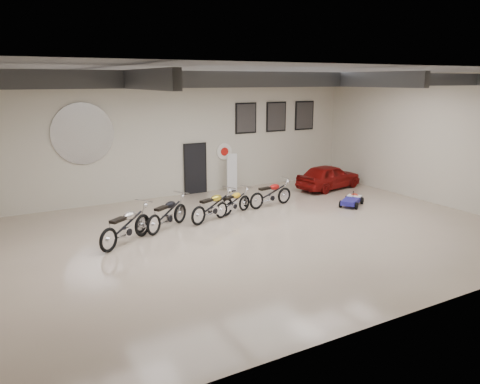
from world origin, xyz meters
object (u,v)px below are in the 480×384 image
banner_stand (232,172)px  motorcycle_black (167,213)px  motorcycle_yellow (233,202)px  motorcycle_red (271,193)px  motorcycle_silver (126,225)px  motorcycle_gold (213,206)px  vintage_car (329,177)px  go_kart (353,198)px

banner_stand → motorcycle_black: 5.70m
motorcycle_black → motorcycle_yellow: 2.72m
motorcycle_red → motorcycle_silver: bearing=-173.9°
motorcycle_gold → vintage_car: (6.63, 1.80, 0.03)m
motorcycle_gold → motorcycle_red: bearing=-9.5°
motorcycle_red → vintage_car: size_ratio=0.61×
motorcycle_gold → motorcycle_yellow: motorcycle_gold is taller
banner_stand → motorcycle_yellow: bearing=-115.8°
motorcycle_black → motorcycle_red: bearing=-24.7°
banner_stand → motorcycle_gold: banner_stand is taller
motorcycle_yellow → go_kart: motorcycle_yellow is taller
motorcycle_gold → motorcycle_black: bearing=162.7°
motorcycle_black → motorcycle_yellow: motorcycle_black is taller
motorcycle_black → motorcycle_red: size_ratio=1.04×
motorcycle_gold → vintage_car: 6.87m
motorcycle_red → go_kart: bearing=-33.4°
motorcycle_yellow → vintage_car: vintage_car is taller
motorcycle_red → go_kart: (2.87, -1.41, -0.24)m
motorcycle_black → banner_stand: bearing=6.3°
motorcycle_yellow → go_kart: size_ratio=1.18×
motorcycle_red → vintage_car: vintage_car is taller
banner_stand → motorcycle_red: bearing=-86.2°
banner_stand → motorcycle_silver: size_ratio=0.78×
banner_stand → motorcycle_black: bearing=-138.2°
banner_stand → go_kart: size_ratio=1.13×
motorcycle_silver → motorcycle_red: 6.21m
motorcycle_silver → banner_stand: bearing=1.7°
motorcycle_silver → vintage_car: motorcycle_silver is taller
vintage_car → go_kart: bearing=148.4°
motorcycle_silver → motorcycle_gold: (3.29, 0.87, -0.04)m
motorcycle_black → motorcycle_gold: (1.71, 0.12, -0.01)m
motorcycle_black → vintage_car: size_ratio=0.63×
banner_stand → go_kart: (2.96, -4.35, -0.59)m
motorcycle_black → vintage_car: (8.34, 1.91, 0.02)m
vintage_car → motorcycle_black: bearing=92.2°
banner_stand → motorcycle_yellow: (-1.69, -3.20, -0.39)m
motorcycle_black → go_kart: bearing=-39.0°
motorcycle_silver → motorcycle_black: (1.58, 0.75, -0.03)m
motorcycle_red → vintage_car: (3.88, 1.23, 0.04)m
vintage_car → motorcycle_red: bearing=96.9°
motorcycle_silver → motorcycle_red: (6.04, 1.44, -0.06)m
banner_stand → motorcycle_gold: size_ratio=0.85×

